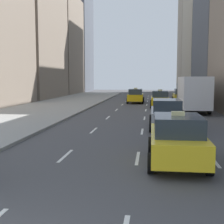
{
  "coord_description": "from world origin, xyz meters",
  "views": [
    {
      "loc": [
        3.08,
        -3.54,
        2.99
      ],
      "look_at": [
        1.35,
        10.2,
        1.5
      ],
      "focal_mm": 50.0,
      "sensor_mm": 36.0,
      "label": 1
    }
  ],
  "objects_px": {
    "taxi_lead": "(160,99)",
    "box_truck": "(192,93)",
    "taxi_third": "(181,95)",
    "taxi_second": "(177,139)",
    "sedan_black_near": "(166,114)",
    "taxi_fourth": "(136,96)"
  },
  "relations": [
    {
      "from": "taxi_third",
      "to": "sedan_black_near",
      "type": "xyz_separation_m",
      "value": [
        -2.8,
        -21.13,
        0.02
      ]
    },
    {
      "from": "taxi_lead",
      "to": "box_truck",
      "type": "bearing_deg",
      "value": -53.37
    },
    {
      "from": "taxi_second",
      "to": "box_truck",
      "type": "height_order",
      "value": "box_truck"
    },
    {
      "from": "taxi_lead",
      "to": "box_truck",
      "type": "xyz_separation_m",
      "value": [
        2.8,
        -3.77,
        0.83
      ]
    },
    {
      "from": "taxi_lead",
      "to": "box_truck",
      "type": "distance_m",
      "value": 4.77
    },
    {
      "from": "taxi_third",
      "to": "sedan_black_near",
      "type": "height_order",
      "value": "taxi_third"
    },
    {
      "from": "taxi_third",
      "to": "taxi_lead",
      "type": "bearing_deg",
      "value": -111.73
    },
    {
      "from": "taxi_third",
      "to": "box_truck",
      "type": "bearing_deg",
      "value": -90.0
    },
    {
      "from": "taxi_lead",
      "to": "sedan_black_near",
      "type": "relative_size",
      "value": 0.91
    },
    {
      "from": "taxi_second",
      "to": "taxi_fourth",
      "type": "distance_m",
      "value": 27.3
    },
    {
      "from": "taxi_second",
      "to": "taxi_fourth",
      "type": "xyz_separation_m",
      "value": [
        -2.8,
        27.15,
        0.0
      ]
    },
    {
      "from": "taxi_lead",
      "to": "taxi_third",
      "type": "bearing_deg",
      "value": 68.27
    },
    {
      "from": "taxi_lead",
      "to": "taxi_fourth",
      "type": "height_order",
      "value": "same"
    },
    {
      "from": "taxi_third",
      "to": "taxi_fourth",
      "type": "relative_size",
      "value": 1.0
    },
    {
      "from": "taxi_second",
      "to": "taxi_third",
      "type": "bearing_deg",
      "value": 84.46
    },
    {
      "from": "taxi_lead",
      "to": "taxi_second",
      "type": "bearing_deg",
      "value": -90.0
    },
    {
      "from": "sedan_black_near",
      "to": "taxi_lead",
      "type": "bearing_deg",
      "value": 90.0
    },
    {
      "from": "taxi_lead",
      "to": "taxi_third",
      "type": "height_order",
      "value": "same"
    },
    {
      "from": "taxi_lead",
      "to": "taxi_second",
      "type": "height_order",
      "value": "same"
    },
    {
      "from": "taxi_second",
      "to": "sedan_black_near",
      "type": "bearing_deg",
      "value": 90.0
    },
    {
      "from": "taxi_third",
      "to": "sedan_black_near",
      "type": "distance_m",
      "value": 21.31
    },
    {
      "from": "taxi_fourth",
      "to": "sedan_black_near",
      "type": "bearing_deg",
      "value": -81.79
    }
  ]
}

